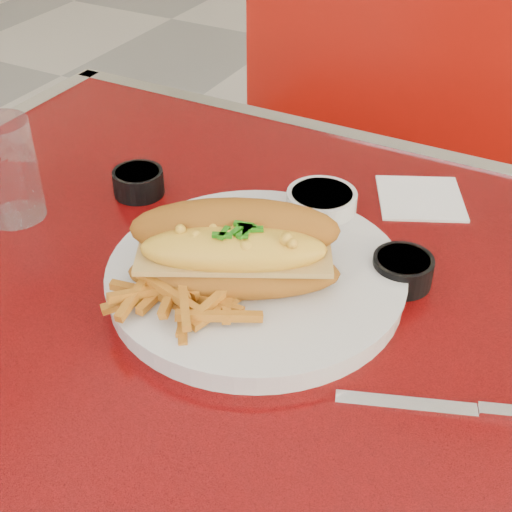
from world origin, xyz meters
The scene contains 12 objects.
diner_table centered at (0.00, 0.00, 0.61)m, with size 1.23×0.83×0.77m.
booth_bench_far centered at (0.00, 0.81, 0.29)m, with size 1.20×0.51×0.90m.
dinner_plate centered at (-0.07, 0.03, 0.78)m, with size 0.36×0.36×0.02m.
mac_hoagie centered at (-0.08, 0.00, 0.83)m, with size 0.23×0.19×0.09m.
fries_pile centered at (-0.11, -0.04, 0.81)m, with size 0.11×0.10×0.03m, color orange, non-canonical shape.
fork centered at (0.01, 0.04, 0.79)m, with size 0.05×0.15×0.00m.
gravy_ramekin centered at (-0.06, 0.16, 0.79)m, with size 0.11×0.11×0.05m.
sauce_cup_left centered at (-0.29, 0.12, 0.79)m, with size 0.07×0.07×0.03m.
sauce_cup_right centered at (0.06, 0.10, 0.79)m, with size 0.07×0.07×0.03m.
water_tumbler centered at (-0.40, 0.01, 0.83)m, with size 0.07×0.07×0.12m, color silver.
knife centered at (0.17, -0.04, 0.77)m, with size 0.19×0.08×0.01m.
paper_napkin centered at (0.02, 0.28, 0.77)m, with size 0.10×0.10×0.00m, color white.
Camera 1 is at (0.20, -0.49, 1.24)m, focal length 50.00 mm.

